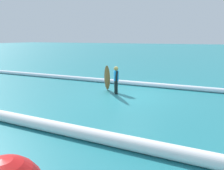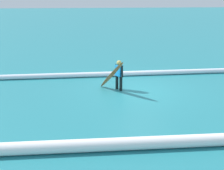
{
  "view_description": "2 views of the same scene",
  "coord_description": "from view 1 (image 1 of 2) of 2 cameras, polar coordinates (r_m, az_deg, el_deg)",
  "views": [
    {
      "loc": [
        -3.81,
        10.44,
        2.81
      ],
      "look_at": [
        0.32,
        1.43,
        0.79
      ],
      "focal_mm": 37.77,
      "sensor_mm": 36.0,
      "label": 1
    },
    {
      "loc": [
        2.69,
        12.16,
        4.15
      ],
      "look_at": [
        1.41,
        1.76,
        0.86
      ],
      "focal_mm": 45.83,
      "sensor_mm": 36.0,
      "label": 2
    }
  ],
  "objects": [
    {
      "name": "surfboard",
      "position": [
        11.75,
        -1.17,
        1.55
      ],
      "size": [
        1.04,
        1.8,
        1.57
      ],
      "color": "#E55926",
      "rests_on": "ground_plane"
    },
    {
      "name": "surfer",
      "position": [
        11.81,
        0.99,
        1.59
      ],
      "size": [
        0.35,
        0.55,
        1.38
      ],
      "rotation": [
        0.0,
        0.0,
        5.26
      ],
      "color": "black",
      "rests_on": "ground_plane"
    },
    {
      "name": "wave_crest_midground",
      "position": [
        8.27,
        -21.48,
        -7.79
      ],
      "size": [
        25.37,
        1.22,
        0.37
      ],
      "primitive_type": "cylinder",
      "rotation": [
        0.0,
        1.57,
        -0.03
      ],
      "color": "white",
      "rests_on": "ground_plane"
    },
    {
      "name": "wave_crest_foreground",
      "position": [
        14.89,
        -2.98,
        1.16
      ],
      "size": [
        20.18,
        0.38,
        0.26
      ],
      "primitive_type": "cylinder",
      "rotation": [
        0.0,
        1.57,
        -0.01
      ],
      "color": "white",
      "rests_on": "ground_plane"
    },
    {
      "name": "ground_plane",
      "position": [
        11.46,
        4.46,
        -2.68
      ],
      "size": [
        182.31,
        182.31,
        0.0
      ],
      "primitive_type": "plane",
      "color": "teal"
    }
  ]
}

